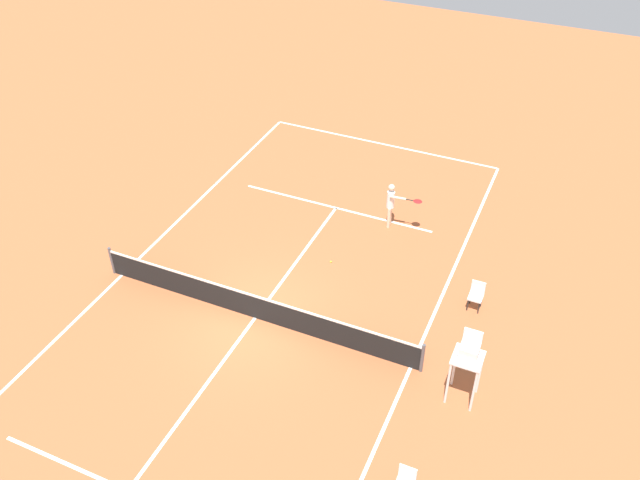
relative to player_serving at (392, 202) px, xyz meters
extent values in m
plane|color=#AD5933|center=(2.28, 6.29, -1.08)|extent=(60.00, 60.00, 0.00)
cube|color=white|center=(2.28, -5.63, -1.08)|extent=(10.17, 0.10, 0.01)
cube|color=white|center=(-2.81, 6.29, -1.08)|extent=(0.10, 23.84, 0.01)
cube|color=white|center=(7.37, 6.29, -1.08)|extent=(0.10, 23.84, 0.01)
cube|color=white|center=(2.28, -0.26, -1.08)|extent=(7.63, 0.10, 0.01)
cube|color=white|center=(2.28, 6.29, -1.08)|extent=(0.10, 13.11, 0.01)
cylinder|color=#4C4C51|center=(-3.11, 6.29, -0.55)|extent=(0.10, 0.10, 1.07)
cylinder|color=#4C4C51|center=(7.67, 6.29, -0.55)|extent=(0.10, 0.10, 1.07)
cube|color=black|center=(2.28, 6.29, -0.63)|extent=(10.77, 0.03, 0.91)
cube|color=white|center=(2.28, 6.29, -0.15)|extent=(10.77, 0.04, 0.06)
cylinder|color=beige|center=(0.06, -0.10, -0.66)|extent=(0.12, 0.12, 0.84)
cylinder|color=beige|center=(0.04, 0.10, -0.66)|extent=(0.12, 0.12, 0.84)
cylinder|color=white|center=(0.05, 0.00, 0.09)|extent=(0.28, 0.28, 0.66)
sphere|color=beige|center=(0.05, 0.00, 0.60)|extent=(0.24, 0.24, 0.24)
cylinder|color=beige|center=(0.07, -0.19, 0.12)|extent=(0.09, 0.09, 0.58)
cylinder|color=beige|center=(-0.26, 0.15, 0.34)|extent=(0.59, 0.14, 0.09)
cylinder|color=black|center=(-0.68, 0.12, 0.34)|extent=(0.26, 0.06, 0.04)
ellipsoid|color=red|center=(-0.97, 0.09, 0.34)|extent=(0.34, 0.31, 0.04)
sphere|color=#CCE033|center=(1.17, 2.84, -1.05)|extent=(0.07, 0.07, 0.07)
cylinder|color=silver|center=(-4.74, 7.10, -0.31)|extent=(0.07, 0.07, 1.55)
cylinder|color=silver|center=(-4.04, 7.10, -0.31)|extent=(0.07, 0.07, 1.55)
cylinder|color=silver|center=(-4.74, 6.40, -0.31)|extent=(0.07, 0.07, 1.55)
cylinder|color=silver|center=(-4.04, 6.40, -0.31)|extent=(0.07, 0.07, 1.55)
cube|color=silver|center=(-4.39, 6.75, 0.50)|extent=(0.80, 0.80, 0.06)
cube|color=silver|center=(-4.39, 6.75, 0.73)|extent=(0.50, 0.44, 0.40)
cube|color=silver|center=(-4.39, 6.55, 1.08)|extent=(0.50, 0.06, 0.50)
cube|color=silver|center=(-3.89, 10.08, -0.35)|extent=(0.44, 0.04, 0.44)
cylinder|color=#262626|center=(-4.06, 3.28, -0.86)|extent=(0.04, 0.04, 0.45)
cylinder|color=#262626|center=(-3.70, 3.28, -0.86)|extent=(0.04, 0.04, 0.45)
cylinder|color=#262626|center=(-4.06, 2.92, -0.86)|extent=(0.04, 0.04, 0.45)
cylinder|color=#262626|center=(-3.70, 2.92, -0.86)|extent=(0.04, 0.04, 0.45)
cube|color=silver|center=(-3.88, 3.10, -0.60)|extent=(0.44, 0.44, 0.06)
cube|color=silver|center=(-3.88, 2.88, -0.35)|extent=(0.44, 0.04, 0.44)
camera|label=1|loc=(-5.72, 19.39, 13.79)|focal=37.90mm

